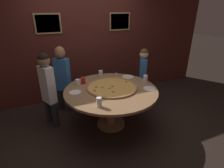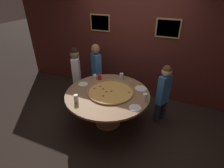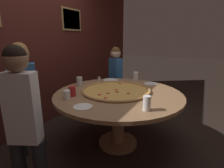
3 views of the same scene
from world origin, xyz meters
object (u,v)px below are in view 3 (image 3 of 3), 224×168
white_plate_near_front (111,80)px  condiment_shaker (99,80)px  white_plate_far_back (83,107)px  diner_centre_back (115,76)px  drink_cup_far_right (147,103)px  white_plate_beside_cup (151,84)px  drink_cup_far_left (72,91)px  diner_far_right (23,111)px  drink_cup_near_right (67,95)px  giant_pizza (116,90)px  drink_cup_near_left (79,81)px  drink_cup_front_edge (136,76)px  diner_far_left (25,95)px  dining_table (118,102)px

white_plate_near_front → condiment_shaker: condiment_shaker is taller
white_plate_far_back → diner_centre_back: size_ratio=0.15×
drink_cup_far_right → white_plate_beside_cup: 1.04m
drink_cup_far_left → diner_far_right: bearing=175.6°
drink_cup_near_right → condiment_shaker: 0.80m
giant_pizza → drink_cup_near_right: (-0.53, 0.37, 0.04)m
drink_cup_near_left → diner_far_right: (-1.05, -0.18, -0.03)m
condiment_shaker → drink_cup_far_left: bearing=-176.0°
drink_cup_far_left → drink_cup_front_edge: (1.10, -0.40, 0.01)m
drink_cup_far_right → drink_cup_far_left: bearing=89.8°
white_plate_near_front → diner_far_left: (-1.24, 0.47, 0.04)m
dining_table → white_plate_beside_cup: (0.62, -0.25, 0.13)m
drink_cup_front_edge → white_plate_far_back: 1.33m
drink_cup_far_left → diner_centre_back: 1.37m
giant_pizza → drink_cup_far_left: bearing=138.4°
white_plate_far_back → diner_far_right: size_ratio=0.14×
diner_centre_back → condiment_shaker: bearing=-56.9°
diner_centre_back → diner_far_right: (-1.99, -0.05, 0.06)m
dining_table → white_plate_beside_cup: bearing=-22.0°
diner_far_right → white_plate_near_front: bearing=-118.0°
drink_cup_near_left → white_plate_beside_cup: bearing=-57.4°
white_plate_far_back → giant_pizza: bearing=-4.9°
condiment_shaker → drink_cup_near_left: bearing=146.3°
diner_centre_back → drink_cup_far_left: bearing=-57.2°
giant_pizza → drink_cup_front_edge: (0.68, -0.02, 0.06)m
drink_cup_far_right → white_plate_beside_cup: bearing=13.2°
drink_cup_near_left → white_plate_far_back: size_ratio=0.66×
white_plate_beside_cup → giant_pizza: bearing=152.4°
diner_far_left → diner_centre_back: (1.67, -0.34, -0.06)m
dining_table → diner_centre_back: 1.12m
white_plate_far_back → condiment_shaker: condiment_shaker is taller
white_plate_near_front → dining_table: bearing=-143.5°
dining_table → white_plate_near_front: (0.55, 0.41, 0.13)m
giant_pizza → condiment_shaker: size_ratio=9.34×
dining_table → white_plate_beside_cup: size_ratio=7.80×
drink_cup_far_left → drink_cup_front_edge: 1.17m
giant_pizza → drink_cup_far_right: size_ratio=6.24×
drink_cup_near_right → condiment_shaker: bearing=4.2°
white_plate_near_front → diner_far_right: 1.56m
white_plate_beside_cup → white_plate_far_back: (-1.23, 0.36, 0.00)m
drink_cup_far_right → drink_cup_far_left: (0.00, 0.92, -0.01)m
dining_table → diner_far_right: 1.13m
white_plate_near_front → diner_far_right: diner_far_right is taller
drink_cup_far_left → drink_cup_near_left: (0.43, 0.22, 0.00)m
white_plate_near_front → diner_far_left: size_ratio=0.17×
giant_pizza → diner_far_left: (-0.74, 0.82, 0.03)m
dining_table → diner_far_left: diner_far_left is taller
drink_cup_front_edge → diner_far_right: 1.78m
giant_pizza → diner_centre_back: bearing=27.1°
white_plate_far_back → diner_far_right: bearing=137.3°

